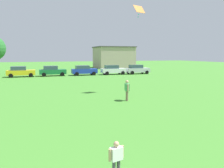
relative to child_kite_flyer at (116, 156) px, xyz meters
name	(u,v)px	position (x,y,z in m)	size (l,w,h in m)	color
ground_plane	(39,80)	(-1.67, 26.83, -0.66)	(160.00, 160.00, 0.00)	#42842D
child_kite_flyer	(116,156)	(0.00, 0.00, 0.00)	(0.51, 0.29, 1.11)	#4C4C51
adult_bystander	(127,89)	(4.56, 10.17, 0.30)	(0.39, 0.75, 1.61)	#8C7259
kite	(139,10)	(7.03, 13.40, 6.93)	(1.21, 0.84, 1.09)	orange
parked_car_yellow_0	(20,72)	(-4.36, 32.75, 0.20)	(4.30, 2.02, 1.68)	yellow
parked_car_green_1	(52,71)	(0.54, 32.82, 0.20)	(4.30, 2.02, 1.68)	#196B38
parked_car_blue_2	(84,70)	(5.81, 32.52, 0.20)	(4.30, 2.02, 1.68)	#1E38AD
parked_car_white_3	(113,70)	(10.99, 32.16, 0.20)	(4.30, 2.02, 1.68)	white
parked_car_silver_4	(137,69)	(15.59, 31.88, 0.20)	(4.30, 2.02, 1.68)	silver
house_left	(114,57)	(17.71, 51.14, 2.14)	(9.64, 8.67, 5.57)	tan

